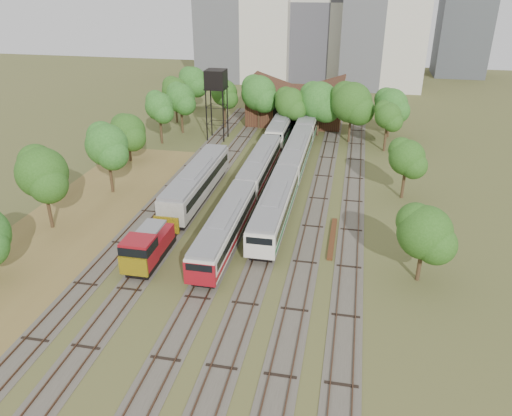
% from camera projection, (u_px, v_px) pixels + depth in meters
% --- Properties ---
extents(ground, '(240.00, 240.00, 0.00)m').
position_uv_depth(ground, '(210.00, 326.00, 37.63)').
color(ground, '#475123').
rests_on(ground, ground).
extents(dry_grass_patch, '(14.00, 60.00, 0.04)m').
position_uv_depth(dry_grass_patch, '(53.00, 249.00, 47.93)').
color(dry_grass_patch, brown).
rests_on(dry_grass_patch, ground).
extents(tracks, '(24.60, 80.00, 0.19)m').
position_uv_depth(tracks, '(263.00, 194.00, 59.87)').
color(tracks, '#4C473D').
rests_on(tracks, ground).
extents(railcar_red_set, '(2.72, 34.57, 3.35)m').
position_uv_depth(railcar_red_set, '(245.00, 192.00, 55.97)').
color(railcar_red_set, black).
rests_on(railcar_red_set, ground).
extents(railcar_green_set, '(2.88, 52.08, 3.56)m').
position_uv_depth(railcar_green_set, '(296.00, 154.00, 67.45)').
color(railcar_green_set, black).
rests_on(railcar_green_set, ground).
extents(railcar_rear, '(2.72, 16.08, 3.36)m').
position_uv_depth(railcar_rear, '(282.00, 126.00, 80.10)').
color(railcar_rear, black).
rests_on(railcar_rear, ground).
extents(shunter_locomotive, '(2.63, 8.10, 3.44)m').
position_uv_depth(shunter_locomotive, '(147.00, 248.00, 45.01)').
color(shunter_locomotive, black).
rests_on(shunter_locomotive, ground).
extents(old_grey_coach, '(3.06, 18.00, 3.79)m').
position_uv_depth(old_grey_coach, '(197.00, 182.00, 57.98)').
color(old_grey_coach, black).
rests_on(old_grey_coach, ground).
extents(water_tower, '(3.13, 3.13, 10.82)m').
position_uv_depth(water_tower, '(216.00, 81.00, 75.89)').
color(water_tower, black).
rests_on(water_tower, ground).
extents(rail_pile_far, '(0.52, 8.40, 0.27)m').
position_uv_depth(rail_pile_far, '(332.00, 238.00, 49.78)').
color(rail_pile_far, '#563018').
rests_on(rail_pile_far, ground).
extents(maintenance_shed, '(16.45, 11.55, 7.58)m').
position_uv_depth(maintenance_shed, '(296.00, 105.00, 87.89)').
color(maintenance_shed, '#3A1A15').
rests_on(maintenance_shed, ground).
extents(tree_band_left, '(8.51, 74.94, 8.67)m').
position_uv_depth(tree_band_left, '(107.00, 139.00, 62.33)').
color(tree_band_left, '#382616').
rests_on(tree_band_left, ground).
extents(tree_band_far, '(38.17, 10.76, 9.30)m').
position_uv_depth(tree_band_far, '(300.00, 100.00, 79.33)').
color(tree_band_far, '#382616').
rests_on(tree_band_far, ground).
extents(tree_band_right, '(6.03, 38.90, 7.29)m').
position_uv_depth(tree_band_right, '(406.00, 168.00, 53.96)').
color(tree_band_right, '#382616').
rests_on(tree_band_right, ground).
extents(tower_centre, '(20.00, 18.00, 36.00)m').
position_uv_depth(tower_centre, '(333.00, 1.00, 118.09)').
color(tower_centre, beige).
rests_on(tower_centre, ground).
extents(tower_far_right, '(12.00, 12.00, 28.00)m').
position_uv_depth(tower_far_right, '(465.00, 17.00, 122.92)').
color(tower_far_right, '#44484C').
rests_on(tower_far_right, ground).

